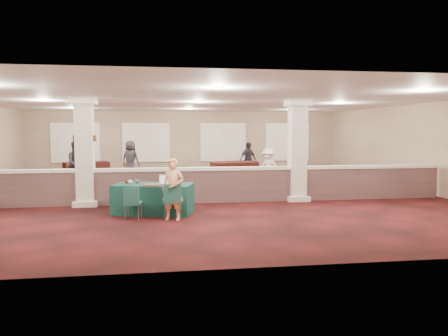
{
  "coord_description": "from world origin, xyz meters",
  "views": [
    {
      "loc": [
        -1.32,
        -14.81,
        2.25
      ],
      "look_at": [
        0.58,
        -2.0,
        1.12
      ],
      "focal_mm": 35.0,
      "sensor_mm": 36.0,
      "label": 1
    }
  ],
  "objects": [
    {
      "name": "partition_wall",
      "position": [
        0.0,
        -1.5,
        0.57
      ],
      "size": [
        15.6,
        0.28,
        1.1
      ],
      "color": "#503638",
      "rests_on": "ground"
    },
    {
      "name": "far_table_front_right",
      "position": [
        5.55,
        2.45,
        0.39
      ],
      "size": [
        2.1,
        1.49,
        0.77
      ],
      "primitive_type": "cube",
      "rotation": [
        0.0,
        0.0,
        -0.31
      ],
      "color": "black",
      "rests_on": "ground"
    },
    {
      "name": "far_table_front_center",
      "position": [
        -0.52,
        0.67,
        0.33
      ],
      "size": [
        1.78,
        1.13,
        0.67
      ],
      "primitive_type": "cube",
      "rotation": [
        0.0,
        0.0,
        -0.19
      ],
      "color": "black",
      "rests_on": "ground"
    },
    {
      "name": "scissors",
      "position": [
        -0.9,
        -3.48,
        0.8
      ],
      "size": [
        0.13,
        0.07,
        0.01
      ],
      "primitive_type": "cube",
      "rotation": [
        0.0,
        0.0,
        -0.26
      ],
      "color": "red",
      "rests_on": "near_table"
    },
    {
      "name": "laptop_screen",
      "position": [
        -1.17,
        -3.02,
        0.93
      ],
      "size": [
        0.35,
        0.11,
        0.24
      ],
      "primitive_type": "cube",
      "rotation": [
        0.0,
        0.0,
        -0.26
      ],
      "color": "silver",
      "rests_on": "near_table"
    },
    {
      "name": "yarn_red",
      "position": [
        -2.22,
        -2.75,
        0.85
      ],
      "size": [
        0.11,
        0.11,
        0.11
      ],
      "primitive_type": "sphere",
      "color": "maroon",
      "rests_on": "near_table"
    },
    {
      "name": "sconce_left",
      "position": [
        -3.78,
        -1.5,
        2.0
      ],
      "size": [
        0.12,
        0.12,
        0.18
      ],
      "color": "brown",
      "rests_on": "column_left"
    },
    {
      "name": "far_table_back_right",
      "position": [
        2.5,
        6.26,
        0.36
      ],
      "size": [
        1.94,
        1.39,
        0.71
      ],
      "primitive_type": "cube",
      "rotation": [
        0.0,
        0.0,
        0.32
      ],
      "color": "black",
      "rests_on": "ground"
    },
    {
      "name": "attendee_c",
      "position": [
        2.88,
        5.67,
        0.84
      ],
      "size": [
        1.08,
        0.91,
        1.67
      ],
      "primitive_type": "imported",
      "rotation": [
        0.0,
        0.0,
        0.54
      ],
      "color": "black",
      "rests_on": "ground"
    },
    {
      "name": "laptop_base",
      "position": [
        -1.2,
        -3.14,
        0.8
      ],
      "size": [
        0.41,
        0.33,
        0.02
      ],
      "primitive_type": "cube",
      "rotation": [
        0.0,
        0.0,
        -0.26
      ],
      "color": "silver",
      "rests_on": "near_table"
    },
    {
      "name": "screen_glow",
      "position": [
        -1.17,
        -3.02,
        0.92
      ],
      "size": [
        0.32,
        0.09,
        0.21
      ],
      "primitive_type": "cube",
      "rotation": [
        0.0,
        0.0,
        -0.26
      ],
      "color": "silver",
      "rests_on": "near_table"
    },
    {
      "name": "wall_front",
      "position": [
        0.0,
        -8.0,
        1.6
      ],
      "size": [
        16.0,
        0.04,
        3.2
      ],
      "primitive_type": "cube",
      "color": "#88705E",
      "rests_on": "ground"
    },
    {
      "name": "ceiling",
      "position": [
        0.0,
        0.0,
        3.2
      ],
      "size": [
        16.0,
        16.0,
        0.02
      ],
      "primitive_type": "cube",
      "color": "silver",
      "rests_on": "wall_back"
    },
    {
      "name": "far_table_front_left",
      "position": [
        -6.35,
        2.71,
        0.37
      ],
      "size": [
        1.96,
        1.22,
        0.74
      ],
      "primitive_type": "cube",
      "rotation": [
        0.0,
        0.0,
        0.17
      ],
      "color": "black",
      "rests_on": "ground"
    },
    {
      "name": "ground",
      "position": [
        0.0,
        0.0,
        0.0
      ],
      "size": [
        16.0,
        16.0,
        0.0
      ],
      "primitive_type": "plane",
      "color": "#461112",
      "rests_on": "ground"
    },
    {
      "name": "column_left",
      "position": [
        -3.5,
        -1.5,
        1.64
      ],
      "size": [
        0.72,
        0.72,
        3.2
      ],
      "color": "silver",
      "rests_on": "ground"
    },
    {
      "name": "yarn_grey",
      "position": [
        -1.94,
        -2.75,
        0.85
      ],
      "size": [
        0.11,
        0.11,
        0.11
      ],
      "primitive_type": "sphere",
      "color": "#45464A",
      "rests_on": "near_table"
    },
    {
      "name": "attendee_d",
      "position": [
        -2.66,
        5.66,
        0.88
      ],
      "size": [
        0.99,
        0.81,
        1.76
      ],
      "primitive_type": "imported",
      "rotation": [
        0.0,
        0.0,
        2.68
      ],
      "color": "black",
      "rests_on": "ground"
    },
    {
      "name": "wall_back",
      "position": [
        0.0,
        8.0,
        1.6
      ],
      "size": [
        16.0,
        0.04,
        3.2
      ],
      "primitive_type": "cube",
      "color": "#88705E",
      "rests_on": "ground"
    },
    {
      "name": "sconce_right",
      "position": [
        -3.22,
        -1.5,
        2.0
      ],
      "size": [
        0.12,
        0.12,
        0.18
      ],
      "color": "brown",
      "rests_on": "column_left"
    },
    {
      "name": "wall_right",
      "position": [
        8.0,
        0.0,
        1.6
      ],
      "size": [
        0.04,
        16.0,
        3.2
      ],
      "primitive_type": "cube",
      "color": "#88705E",
      "rests_on": "ground"
    },
    {
      "name": "column_right",
      "position": [
        3.0,
        -1.5,
        1.64
      ],
      "size": [
        0.72,
        0.72,
        3.2
      ],
      "color": "silver",
      "rests_on": "ground"
    },
    {
      "name": "near_table",
      "position": [
        -1.5,
        -3.0,
        0.4
      ],
      "size": [
        2.26,
        1.53,
        0.79
      ],
      "primitive_type": "cube",
      "rotation": [
        0.0,
        0.0,
        -0.26
      ],
      "color": "#0F372C",
      "rests_on": "ground"
    },
    {
      "name": "woman",
      "position": [
        -1.0,
        -3.99,
        0.78
      ],
      "size": [
        0.66,
        0.55,
        1.55
      ],
      "primitive_type": "imported",
      "rotation": [
        0.0,
        0.0,
        -0.36
      ],
      "color": "#F8A96B",
      "rests_on": "ground"
    },
    {
      "name": "conf_chair_main",
      "position": [
        -1.01,
        -3.97,
        0.54
      ],
      "size": [
        0.5,
        0.5,
        0.92
      ],
      "rotation": [
        0.0,
        0.0,
        -0.09
      ],
      "color": "#1E5955",
      "rests_on": "ground"
    },
    {
      "name": "far_table_back_center",
      "position": [
        2.0,
        4.45,
        0.4
      ],
      "size": [
        2.16,
        1.39,
        0.81
      ],
      "primitive_type": "cube",
      "rotation": [
        0.0,
        0.0,
        0.21
      ],
      "color": "black",
      "rests_on": "ground"
    },
    {
      "name": "knitting",
      "position": [
        -1.52,
        -3.28,
        0.81
      ],
      "size": [
        0.5,
        0.43,
        0.03
      ],
      "primitive_type": "cube",
      "rotation": [
        0.0,
        0.0,
        -0.26
      ],
      "color": "#C85620",
      "rests_on": "near_table"
    },
    {
      "name": "attendee_a",
      "position": [
        -4.62,
        3.42,
        0.9
      ],
      "size": [
        0.99,
        0.79,
        1.81
      ],
      "primitive_type": "imported",
      "rotation": [
        0.0,
        0.0,
        0.41
      ],
      "color": "black",
      "rests_on": "ground"
    },
    {
      "name": "far_table_back_left",
      "position": [
        -4.65,
        5.79,
        0.39
      ],
      "size": [
        2.16,
        1.59,
        0.79
      ],
      "primitive_type": "cube",
      "rotation": [
        0.0,
        0.0,
        0.36
      ],
      "color": "black",
      "rests_on": "ground"
    },
    {
      "name": "conf_chair_side",
      "position": [
        -2.01,
        -3.76,
        0.48
      ],
      "size": [
        0.47,
        0.47,
        0.82
      ],
      "rotation": [
        0.0,
        0.0,
        -0.17
      ],
      "color": "#1E5955",
      "rests_on": "ground"
    },
    {
      "name": "yarn_cream",
      "position": [
        -2.11,
        -2.95,
        0.85
      ],
      "size": [
        0.12,
        0.12,
        0.12
      ],
      "primitive_type": "sphere",
      "color": "#EEE6C4",
      "rests_on": "near_table"
    },
    {
      "name": "attendee_b",
      "position": [
        2.91,
        1.86,
        0.77
      ],
      "size": [
        1.0,
        1.02,
        1.53
      ],
      "primitive_type": "imported",
      "rotation": [
        0.0,
        0.0,
        -0.82
      ],
      "color": "beige",
      "rests_on": "ground"
    }
  ]
}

